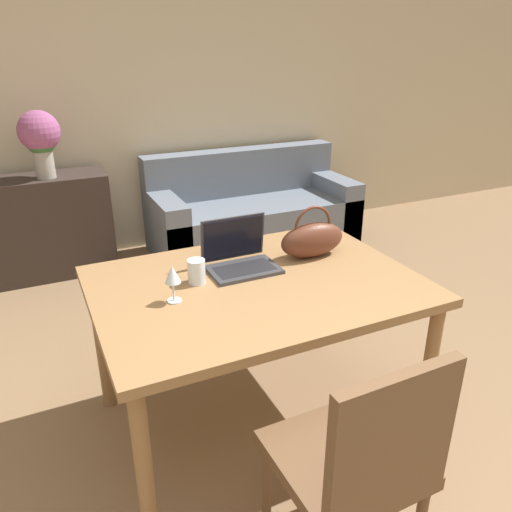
# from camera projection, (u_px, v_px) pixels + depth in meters

# --- Properties ---
(wall_back) EXTENTS (10.00, 0.06, 2.70)m
(wall_back) POSITION_uv_depth(u_px,v_px,m) (107.00, 89.00, 3.92)
(wall_back) COLOR beige
(wall_back) RESTS_ON ground_plane
(dining_table) EXTENTS (1.36, 0.98, 0.75)m
(dining_table) POSITION_uv_depth(u_px,v_px,m) (257.00, 298.00, 2.16)
(dining_table) COLOR olive
(dining_table) RESTS_ON ground_plane
(chair) EXTENTS (0.45, 0.45, 0.91)m
(chair) POSITION_uv_depth(u_px,v_px,m) (360.00, 459.00, 1.53)
(chair) COLOR brown
(chair) RESTS_ON ground_plane
(couch) EXTENTS (1.77, 0.76, 0.82)m
(couch) POSITION_uv_depth(u_px,v_px,m) (252.00, 214.00, 4.40)
(couch) COLOR slate
(couch) RESTS_ON ground_plane
(sideboard) EXTENTS (1.34, 0.40, 0.78)m
(sideboard) POSITION_uv_depth(u_px,v_px,m) (18.00, 230.00, 3.74)
(sideboard) COLOR #332823
(sideboard) RESTS_ON ground_plane
(laptop) EXTENTS (0.31, 0.24, 0.22)m
(laptop) POSITION_uv_depth(u_px,v_px,m) (239.00, 254.00, 2.25)
(laptop) COLOR #38383D
(laptop) RESTS_ON dining_table
(drinking_glass) EXTENTS (0.08, 0.08, 0.10)m
(drinking_glass) POSITION_uv_depth(u_px,v_px,m) (196.00, 271.00, 2.10)
(drinking_glass) COLOR silver
(drinking_glass) RESTS_ON dining_table
(wine_glass) EXTENTS (0.06, 0.06, 0.15)m
(wine_glass) POSITION_uv_depth(u_px,v_px,m) (173.00, 276.00, 1.92)
(wine_glass) COLOR silver
(wine_glass) RESTS_ON dining_table
(handbag) EXTENTS (0.33, 0.13, 0.25)m
(handbag) POSITION_uv_depth(u_px,v_px,m) (312.00, 239.00, 2.34)
(handbag) COLOR #592D1E
(handbag) RESTS_ON dining_table
(flower_vase) EXTENTS (0.29, 0.29, 0.48)m
(flower_vase) POSITION_uv_depth(u_px,v_px,m) (40.00, 137.00, 3.52)
(flower_vase) COLOR #9E998E
(flower_vase) RESTS_ON sideboard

